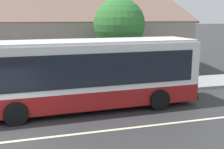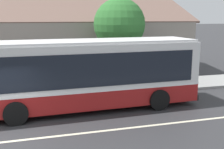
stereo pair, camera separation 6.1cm
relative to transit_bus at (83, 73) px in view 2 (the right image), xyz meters
The scene contains 7 objects.
ground_plane 4.87m from the transit_bus, 140.28° to the right, with size 300.00×300.00×0.00m, color #2D2D30.
sidewalk_far 4.97m from the transit_bus, 138.44° to the left, with size 60.00×3.00×0.15m, color gray.
lane_divider_stripe 4.87m from the transit_bus, 140.28° to the right, with size 60.00×0.16×0.01m, color beige.
community_building 11.20m from the transit_bus, 96.94° to the left, with size 22.54×10.70×7.17m.
transit_bus is the anchor object (origin of this frame).
bench_down_street 3.42m from the transit_bus, 130.73° to the left, with size 1.68×0.51×0.94m.
street_tree_primary 5.52m from the transit_bus, 52.84° to the left, with size 3.23×3.23×5.53m.
Camera 2 is at (1.26, -9.95, 4.36)m, focal length 45.00 mm.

